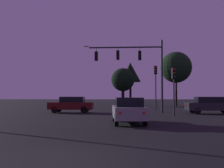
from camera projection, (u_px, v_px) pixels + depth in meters
name	position (u px, v px, depth m)	size (l,w,h in m)	color
ground_plane	(108.00, 110.00, 31.26)	(168.00, 168.00, 0.00)	black
traffic_signal_mast_arm	(136.00, 62.00, 25.90)	(7.65, 0.54, 6.93)	#232326
traffic_light_corner_left	(174.00, 81.00, 21.48)	(0.35, 0.38, 3.86)	#232326
traffic_light_corner_right	(156.00, 79.00, 28.90)	(0.35, 0.38, 4.80)	#232326
car_nearside_lane	(128.00, 110.00, 15.87)	(2.00, 4.43, 1.52)	gray
car_crossing_left	(71.00, 104.00, 25.70)	(4.20, 1.74, 1.52)	#4C0F0F
car_crossing_right	(210.00, 105.00, 24.14)	(4.37, 1.75, 1.52)	#232328
tree_behind_sign	(176.00, 67.00, 42.52)	(4.89, 4.89, 8.50)	black
tree_left_far	(123.00, 80.00, 42.87)	(3.68, 3.68, 5.97)	black
tree_center_horizon	(130.00, 73.00, 48.16)	(3.71, 3.71, 7.48)	black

